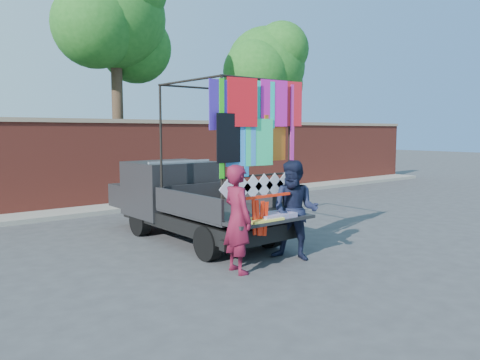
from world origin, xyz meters
TOP-DOWN VIEW (x-y plane):
  - ground at (0.00, 0.00)m, footprint 90.00×90.00m
  - brick_wall at (0.00, 7.00)m, footprint 30.00×0.45m
  - curb at (0.00, 6.30)m, footprint 30.00×1.20m
  - tree_mid at (1.02, 8.12)m, footprint 4.20×3.30m
  - tree_right at (7.52, 8.12)m, footprint 4.20×3.30m
  - pickup_truck at (-0.28, 2.26)m, footprint 2.00×5.01m
  - woman at (-1.03, -0.57)m, footprint 0.49×0.68m
  - man at (0.23, -0.60)m, footprint 0.99×1.06m
  - streamer_bundle at (-0.51, -0.60)m, footprint 1.01×0.06m

SIDE VIEW (x-z plane):
  - ground at x=0.00m, z-range 0.00..0.00m
  - curb at x=0.00m, z-range 0.00..0.12m
  - pickup_truck at x=-0.28m, z-range -0.78..2.38m
  - woman at x=-1.03m, z-range 0.00..1.73m
  - man at x=0.23m, z-range 0.00..1.75m
  - streamer_bundle at x=-0.51m, z-range 0.63..1.32m
  - brick_wall at x=0.00m, z-range 0.02..2.63m
  - tree_right at x=7.52m, z-range 1.44..8.06m
  - tree_mid at x=1.02m, z-range 1.83..9.56m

